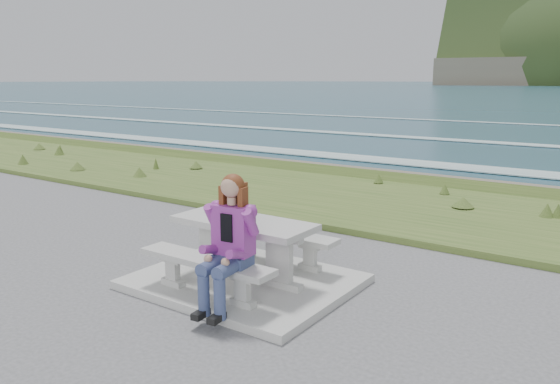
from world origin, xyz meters
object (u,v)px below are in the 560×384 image
(bench_landward, at_px, (206,266))
(bench_seaward, at_px, (276,238))
(picnic_table, at_px, (244,233))
(seated_woman, at_px, (226,261))

(bench_landward, distance_m, bench_seaward, 1.40)
(picnic_table, bearing_deg, bench_landward, -90.00)
(bench_landward, bearing_deg, seated_woman, -18.18)
(bench_seaward, bearing_deg, bench_landward, -90.00)
(seated_woman, bearing_deg, picnic_table, 110.72)
(picnic_table, height_order, bench_seaward, picnic_table)
(bench_landward, height_order, seated_woman, seated_woman)
(bench_seaward, height_order, seated_woman, seated_woman)
(bench_landward, bearing_deg, bench_seaward, 90.00)
(picnic_table, xyz_separation_m, bench_landward, (0.00, -0.70, -0.23))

